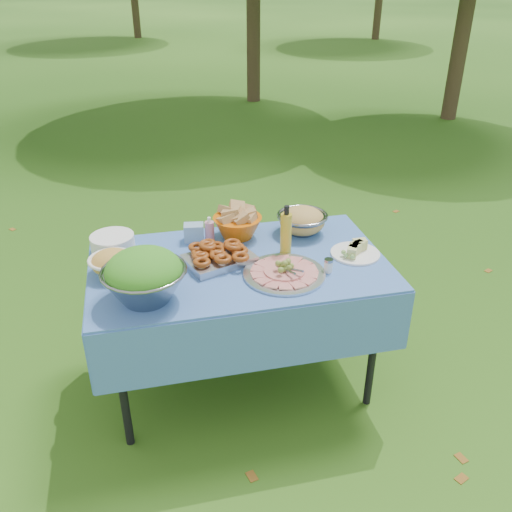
% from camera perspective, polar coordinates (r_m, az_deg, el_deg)
% --- Properties ---
extents(ground, '(80.00, 80.00, 0.00)m').
position_cam_1_polar(ground, '(3.14, -1.57, -12.92)').
color(ground, black).
rests_on(ground, ground).
extents(picnic_table, '(1.46, 0.86, 0.76)m').
position_cam_1_polar(picnic_table, '(2.90, -1.66, -7.27)').
color(picnic_table, '#7BA4ED').
rests_on(picnic_table, ground).
extents(salad_bowl, '(0.40, 0.40, 0.24)m').
position_cam_1_polar(salad_bowl, '(2.39, -11.69, -2.07)').
color(salad_bowl, gray).
rests_on(salad_bowl, picnic_table).
extents(pasta_bowl_white, '(0.24, 0.24, 0.12)m').
position_cam_1_polar(pasta_bowl_white, '(2.66, -14.92, -0.63)').
color(pasta_bowl_white, white).
rests_on(pasta_bowl_white, picnic_table).
extents(plate_stack, '(0.25, 0.25, 0.09)m').
position_cam_1_polar(plate_stack, '(2.87, -14.84, 1.30)').
color(plate_stack, white).
rests_on(plate_stack, picnic_table).
extents(wipes_box, '(0.11, 0.09, 0.09)m').
position_cam_1_polar(wipes_box, '(2.90, -6.55, 2.47)').
color(wipes_box, '#84AACA').
rests_on(wipes_box, picnic_table).
extents(sanitizer_bottle, '(0.06, 0.06, 0.14)m').
position_cam_1_polar(sanitizer_bottle, '(2.87, -4.91, 2.77)').
color(sanitizer_bottle, '#CE819C').
rests_on(sanitizer_bottle, picnic_table).
extents(bread_bowl, '(0.32, 0.32, 0.18)m').
position_cam_1_polar(bread_bowl, '(2.91, -1.97, 3.63)').
color(bread_bowl, '#D75F08').
rests_on(bread_bowl, picnic_table).
extents(pasta_bowl_steel, '(0.33, 0.33, 0.15)m').
position_cam_1_polar(pasta_bowl_steel, '(2.98, 4.88, 3.79)').
color(pasta_bowl_steel, gray).
rests_on(pasta_bowl_steel, picnic_table).
extents(fried_tray, '(0.38, 0.32, 0.08)m').
position_cam_1_polar(fried_tray, '(2.68, -3.94, 0.03)').
color(fried_tray, '#B3B3B8').
rests_on(fried_tray, picnic_table).
extents(charcuterie_platter, '(0.51, 0.51, 0.09)m').
position_cam_1_polar(charcuterie_platter, '(2.57, 3.01, -1.14)').
color(charcuterie_platter, silver).
rests_on(charcuterie_platter, picnic_table).
extents(oil_bottle, '(0.08, 0.08, 0.26)m').
position_cam_1_polar(oil_bottle, '(2.73, 3.18, 2.77)').
color(oil_bottle, gold).
rests_on(oil_bottle, picnic_table).
extents(cheese_plate, '(0.33, 0.33, 0.07)m').
position_cam_1_polar(cheese_plate, '(2.80, 10.45, 0.78)').
color(cheese_plate, white).
rests_on(cheese_plate, picnic_table).
extents(shaker, '(0.05, 0.05, 0.07)m').
position_cam_1_polar(shaker, '(2.62, 7.63, -0.99)').
color(shaker, white).
rests_on(shaker, picnic_table).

